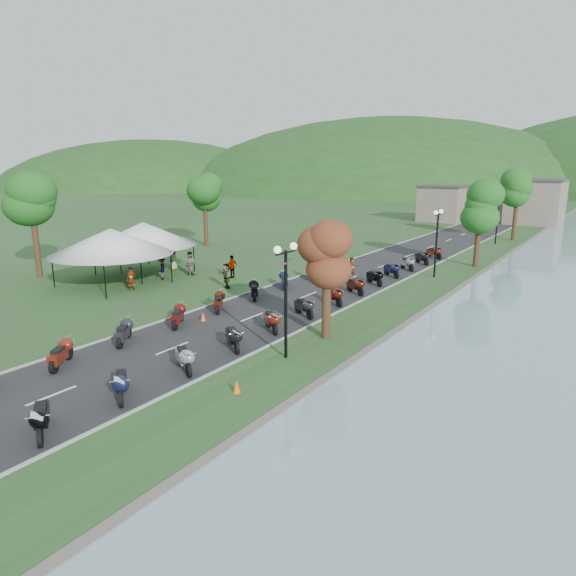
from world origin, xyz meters
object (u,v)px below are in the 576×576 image
Objects in this scene: vendor_tent_main at (112,257)px; pedestrian_c at (162,280)px; pedestrian_b at (190,275)px; pedestrian_a at (132,290)px.

vendor_tent_main is 3.96m from pedestrian_c.
pedestrian_b is 1.06× the size of pedestrian_c.
vendor_tent_main is 3.52× the size of pedestrian_a.
vendor_tent_main is at bearing 130.38° from pedestrian_a.
vendor_tent_main is 3.23× the size of pedestrian_c.
pedestrian_a is 0.92× the size of pedestrian_c.
pedestrian_c is at bearing 63.58° from pedestrian_a.
vendor_tent_main reaches higher than pedestrian_b.
vendor_tent_main is at bearing -64.25° from pedestrian_c.
pedestrian_a is at bearing -24.53° from pedestrian_c.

